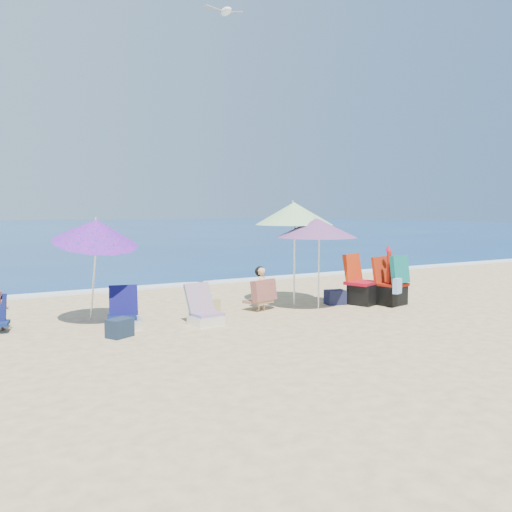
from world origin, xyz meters
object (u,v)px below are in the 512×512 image
seagull (226,11)px  umbrella_striped (294,214)px  furled_umbrella (389,272)px  chair_navy (125,317)px  camp_chair_right (391,287)px  camp_chair_left (362,289)px  umbrella_turquoise (317,228)px  chair_rainbow (204,314)px  umbrella_blue (96,231)px  person_center (261,289)px

seagull → umbrella_striped: bearing=-32.9°
furled_umbrella → chair_navy: size_ratio=1.67×
umbrella_striped → furled_umbrella: bearing=-35.0°
camp_chair_right → chair_navy: bearing=173.5°
umbrella_striped → chair_navy: umbrella_striped is taller
camp_chair_left → chair_navy: bearing=177.3°
camp_chair_left → seagull: (-2.46, 1.52, 5.75)m
umbrella_turquoise → camp_chair_left: size_ratio=1.99×
chair_rainbow → seagull: (1.29, 1.71, 5.88)m
furled_umbrella → camp_chair_right: 0.33m
chair_navy → seagull: (2.59, 1.28, 5.88)m
chair_rainbow → camp_chair_left: 3.76m
umbrella_turquoise → camp_chair_left: 1.77m
umbrella_blue → chair_navy: (0.33, -0.48, -1.45)m
furled_umbrella → chair_rainbow: size_ratio=1.80×
chair_navy → seagull: seagull is taller
umbrella_turquoise → umbrella_blue: bearing=170.9°
chair_rainbow → camp_chair_right: 4.22m
umbrella_turquoise → umbrella_blue: umbrella_blue is taller
camp_chair_right → person_center: bearing=163.2°
umbrella_turquoise → chair_navy: umbrella_turquoise is taller
furled_umbrella → person_center: (-2.60, 0.82, -0.27)m
umbrella_blue → furled_umbrella: (5.75, -1.11, -0.94)m
umbrella_turquoise → camp_chair_left: (1.17, -0.04, -1.32)m
person_center → seagull: 5.75m
umbrella_striped → camp_chair_left: 2.17m
umbrella_blue → camp_chair_right: bearing=-10.7°
camp_chair_left → seagull: bearing=148.3°
umbrella_turquoise → person_center: 1.66m
chair_navy → seagull: bearing=26.3°
umbrella_blue → chair_rainbow: 2.36m
umbrella_blue → chair_navy: 1.56m
furled_umbrella → chair_navy: furled_umbrella is taller
umbrella_striped → seagull: size_ratio=2.66×
camp_chair_left → umbrella_striped: bearing=149.5°
camp_chair_right → umbrella_blue: bearing=169.3°
umbrella_striped → chair_rainbow: (-2.49, -0.93, -1.74)m
umbrella_turquoise → chair_navy: size_ratio=2.80×
umbrella_striped → camp_chair_right: bearing=-33.4°
umbrella_blue → camp_chair_left: size_ratio=1.88×
chair_rainbow → seagull: size_ratio=0.85×
chair_rainbow → camp_chair_right: (4.21, -0.20, 0.20)m
person_center → chair_navy: bearing=-176.2°
furled_umbrella → seagull: size_ratio=1.53×
chair_rainbow → person_center: size_ratio=0.81×
seagull → person_center: bearing=-78.5°
umbrella_striped → chair_rainbow: umbrella_striped is taller
furled_umbrella → camp_chair_right: bearing=3.2°
chair_navy → camp_chair_right: camp_chair_right is taller
chair_navy → camp_chair_right: bearing=-6.5°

